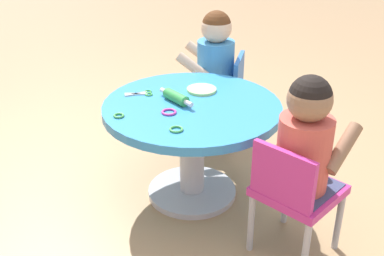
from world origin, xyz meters
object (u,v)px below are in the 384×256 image
child_chair_right (221,94)px  rolling_pin (176,97)px  child_chair_left (294,192)px  seated_child_right (215,56)px  seated_child_left (306,139)px  craft_scissors (143,93)px  craft_table (192,129)px

child_chair_right → rolling_pin: size_ratio=2.63×
child_chair_left → seated_child_right: 1.07m
child_chair_left → seated_child_left: bearing=-48.9°
seated_child_right → craft_scissors: 0.59m
child_chair_left → rolling_pin: size_ratio=2.63×
craft_scissors → seated_child_right: bearing=-43.8°
craft_table → seated_child_right: 0.62m
child_chair_left → seated_child_right: size_ratio=1.05×
seated_child_right → craft_scissors: seated_child_right is taller
child_chair_right → child_chair_left: bearing=-172.0°
seated_child_left → rolling_pin: seated_child_left is taller
child_chair_left → seated_child_left: size_ratio=1.05×
rolling_pin → craft_scissors: (0.11, 0.15, -0.02)m
child_chair_left → seated_child_left: (0.03, -0.03, 0.23)m
child_chair_left → seated_child_left: seated_child_left is taller
craft_table → child_chair_right: bearing=-21.8°
child_chair_left → rolling_pin: 0.70m
child_chair_right → rolling_pin: rolling_pin is taller
child_chair_left → craft_scissors: 0.87m
seated_child_left → seated_child_right: bearing=11.9°
child_chair_left → craft_scissors: (0.61, 0.59, 0.19)m
child_chair_left → craft_table: bearing=37.8°
child_chair_left → child_chair_right: bearing=8.0°
child_chair_left → seated_child_right: (1.03, 0.18, 0.23)m
seated_child_left → rolling_pin: bearing=44.6°
seated_child_right → seated_child_left: bearing=-168.1°
rolling_pin → seated_child_left: bearing=-135.4°
child_chair_right → seated_child_right: (0.01, 0.04, 0.23)m
child_chair_left → craft_scissors: bearing=44.0°
seated_child_right → craft_table: bearing=162.1°
child_chair_left → child_chair_right: 1.03m
seated_child_right → rolling_pin: seated_child_right is taller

